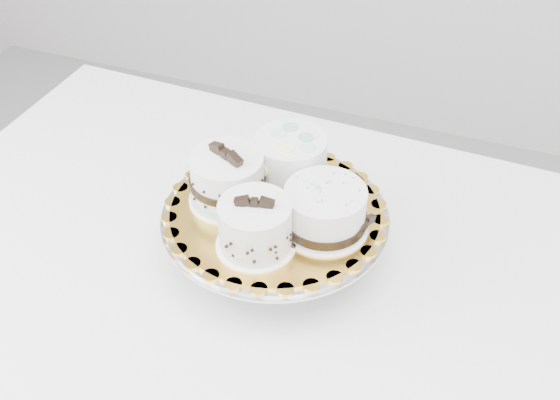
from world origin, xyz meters
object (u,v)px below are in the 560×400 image
(table, at_px, (251,282))
(cake_dots, at_px, (291,160))
(cake_banded, at_px, (228,181))
(cake_ribbon, at_px, (326,211))
(cake_stand, at_px, (275,227))
(cake_swirl, at_px, (255,227))
(cake_board, at_px, (275,211))

(table, height_order, cake_dots, cake_dots)
(cake_banded, relative_size, cake_ribbon, 0.98)
(cake_stand, bearing_deg, cake_dots, 91.68)
(table, distance_m, cake_ribbon, 0.25)
(table, distance_m, cake_swirl, 0.24)
(cake_banded, height_order, cake_dots, cake_banded)
(table, relative_size, cake_stand, 3.47)
(cake_board, relative_size, cake_ribbon, 2.13)
(table, relative_size, cake_dots, 8.98)
(cake_stand, xyz_separation_m, cake_board, (0.00, -0.00, 0.03))
(table, xyz_separation_m, cake_dots, (0.04, 0.07, 0.22))
(cake_banded, bearing_deg, cake_ribbon, 22.56)
(cake_board, bearing_deg, cake_stand, 90.00)
(table, height_order, cake_board, cake_board)
(cake_swirl, height_order, cake_banded, cake_banded)
(cake_swirl, bearing_deg, cake_banded, 119.73)
(cake_board, xyz_separation_m, cake_ribbon, (0.08, -0.01, 0.03))
(table, xyz_separation_m, cake_stand, (0.05, -0.01, 0.15))
(table, xyz_separation_m, cake_banded, (-0.03, -0.01, 0.22))
(cake_board, bearing_deg, cake_swirl, -89.41)
(cake_stand, bearing_deg, cake_board, -90.00)
(cake_swirl, xyz_separation_m, cake_dots, (-0.00, 0.15, 0.01))
(cake_banded, relative_size, cake_dots, 1.09)
(cake_banded, height_order, cake_ribbon, cake_banded)
(table, distance_m, cake_stand, 0.15)
(cake_board, relative_size, cake_banded, 2.17)
(cake_board, bearing_deg, cake_ribbon, -6.55)
(cake_board, bearing_deg, cake_banded, -179.10)
(cake_banded, bearing_deg, cake_dots, 71.23)
(cake_stand, distance_m, cake_banded, 0.10)
(cake_stand, distance_m, cake_dots, 0.10)
(cake_ribbon, bearing_deg, cake_swirl, -120.84)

